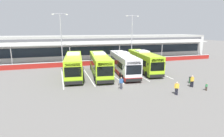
# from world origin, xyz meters

# --- Properties ---
(ground_plane) EXTENTS (200.00, 200.00, 0.00)m
(ground_plane) POSITION_xyz_m (0.00, 0.00, 0.00)
(ground_plane) COLOR #605E5B
(terminal_building) EXTENTS (70.00, 13.00, 6.00)m
(terminal_building) POSITION_xyz_m (-0.00, 26.91, 3.01)
(terminal_building) COLOR silver
(terminal_building) RESTS_ON ground
(red_barrier_wall) EXTENTS (60.00, 0.40, 1.10)m
(red_barrier_wall) POSITION_xyz_m (0.00, 14.50, 0.56)
(red_barrier_wall) COLOR maroon
(red_barrier_wall) RESTS_ON ground
(coach_bus_leftmost) EXTENTS (3.97, 12.34, 3.78)m
(coach_bus_leftmost) POSITION_xyz_m (-6.42, 6.39, 1.79)
(coach_bus_leftmost) COLOR #9ED11E
(coach_bus_leftmost) RESTS_ON ground
(coach_bus_left_centre) EXTENTS (3.97, 12.34, 3.78)m
(coach_bus_left_centre) POSITION_xyz_m (-2.11, 5.57, 1.79)
(coach_bus_left_centre) COLOR #9ED11E
(coach_bus_left_centre) RESTS_ON ground
(coach_bus_centre) EXTENTS (3.97, 12.34, 3.78)m
(coach_bus_centre) POSITION_xyz_m (2.03, 5.27, 1.79)
(coach_bus_centre) COLOR silver
(coach_bus_centre) RESTS_ON ground
(coach_bus_right_centre) EXTENTS (3.97, 12.34, 3.78)m
(coach_bus_right_centre) POSITION_xyz_m (6.46, 6.29, 1.79)
(coach_bus_right_centre) COLOR #9ED11E
(coach_bus_right_centre) RESTS_ON ground
(bay_stripe_far_west) EXTENTS (0.14, 13.00, 0.01)m
(bay_stripe_far_west) POSITION_xyz_m (-8.40, 6.00, 0.00)
(bay_stripe_far_west) COLOR silver
(bay_stripe_far_west) RESTS_ON ground
(bay_stripe_west) EXTENTS (0.14, 13.00, 0.01)m
(bay_stripe_west) POSITION_xyz_m (-4.20, 6.00, 0.00)
(bay_stripe_west) COLOR silver
(bay_stripe_west) RESTS_ON ground
(bay_stripe_mid_west) EXTENTS (0.14, 13.00, 0.01)m
(bay_stripe_mid_west) POSITION_xyz_m (0.00, 6.00, 0.00)
(bay_stripe_mid_west) COLOR silver
(bay_stripe_mid_west) RESTS_ON ground
(bay_stripe_centre) EXTENTS (0.14, 13.00, 0.01)m
(bay_stripe_centre) POSITION_xyz_m (4.20, 6.00, 0.00)
(bay_stripe_centre) COLOR silver
(bay_stripe_centre) RESTS_ON ground
(bay_stripe_mid_east) EXTENTS (0.14, 13.00, 0.01)m
(bay_stripe_mid_east) POSITION_xyz_m (8.40, 6.00, 0.00)
(bay_stripe_mid_east) COLOR silver
(bay_stripe_mid_east) RESTS_ON ground
(pedestrian_with_handbag) EXTENTS (0.63, 0.47, 1.62)m
(pedestrian_with_handbag) POSITION_xyz_m (-1.14, -2.45, 0.86)
(pedestrian_with_handbag) COLOR #33333D
(pedestrian_with_handbag) RESTS_ON ground
(pedestrian_in_dark_coat) EXTENTS (0.54, 0.30, 1.62)m
(pedestrian_in_dark_coat) POSITION_xyz_m (8.36, -4.48, 0.87)
(pedestrian_in_dark_coat) COLOR black
(pedestrian_in_dark_coat) RESTS_ON ground
(pedestrian_child) EXTENTS (0.33, 0.19, 1.00)m
(pedestrian_child) POSITION_xyz_m (9.14, -6.20, 0.54)
(pedestrian_child) COLOR #4C4238
(pedestrian_child) RESTS_ON ground
(pedestrian_near_bin) EXTENTS (0.52, 0.40, 1.62)m
(pedestrian_near_bin) POSITION_xyz_m (4.51, -6.37, 0.87)
(pedestrian_near_bin) COLOR black
(pedestrian_near_bin) RESTS_ON ground
(lamp_post_west) EXTENTS (3.24, 0.28, 11.00)m
(lamp_post_west) POSITION_xyz_m (-8.01, 16.37, 6.29)
(lamp_post_west) COLOR #9E9EA3
(lamp_post_west) RESTS_ON ground
(lamp_post_centre) EXTENTS (3.24, 0.28, 11.00)m
(lamp_post_centre) POSITION_xyz_m (8.36, 16.54, 6.29)
(lamp_post_centre) COLOR #9E9EA3
(lamp_post_centre) RESTS_ON ground
(litter_bin) EXTENTS (0.54, 0.54, 0.93)m
(litter_bin) POSITION_xyz_m (9.51, -2.93, 0.47)
(litter_bin) COLOR #2D5133
(litter_bin) RESTS_ON ground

